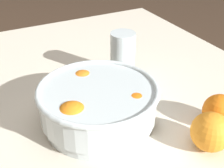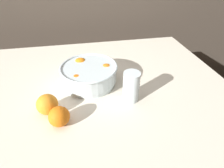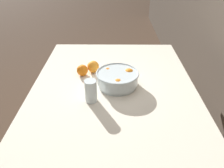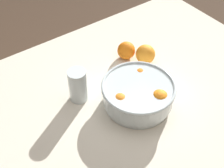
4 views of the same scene
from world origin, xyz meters
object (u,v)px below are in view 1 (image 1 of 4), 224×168
object	(u,v)px
juice_glass	(123,58)
orange_loose_near_bowl	(220,111)
orange_loose_front	(211,132)
fruit_bowl	(98,105)

from	to	relation	value
juice_glass	orange_loose_near_bowl	bearing A→B (deg)	-163.50
orange_loose_near_bowl	orange_loose_front	size ratio (longest dim) A/B	0.93
orange_loose_near_bowl	orange_loose_front	xyz separation A→B (m)	(-0.05, 0.07, 0.00)
fruit_bowl	juice_glass	bearing A→B (deg)	-43.22
fruit_bowl	juice_glass	distance (m)	0.22
orange_loose_front	orange_loose_near_bowl	bearing A→B (deg)	-55.87
juice_glass	orange_loose_front	world-z (taller)	juice_glass
orange_loose_near_bowl	orange_loose_front	distance (m)	0.08
fruit_bowl	orange_loose_near_bowl	size ratio (longest dim) A/B	3.51
fruit_bowl	juice_glass	xyz separation A→B (m)	(0.16, -0.15, 0.01)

